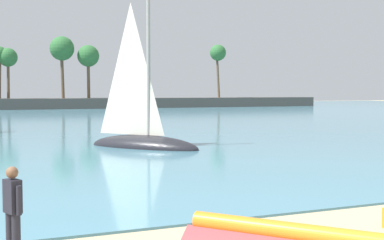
% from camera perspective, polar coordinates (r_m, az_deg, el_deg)
% --- Properties ---
extents(sea, '(220.00, 117.37, 0.06)m').
position_cam_1_polar(sea, '(69.18, -19.60, 0.58)').
color(sea, teal).
rests_on(sea, ground).
extents(person_at_waterline, '(0.31, 0.52, 1.67)m').
position_cam_1_polar(person_at_waterline, '(9.54, -19.15, -9.44)').
color(person_at_waterline, '#23232D').
rests_on(person_at_waterline, ground).
extents(sailboat_mid_bay, '(5.49, 6.26, 9.33)m').
position_cam_1_polar(sailboat_mid_bay, '(26.82, -5.61, -1.22)').
color(sailboat_mid_bay, black).
rests_on(sailboat_mid_bay, sea).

